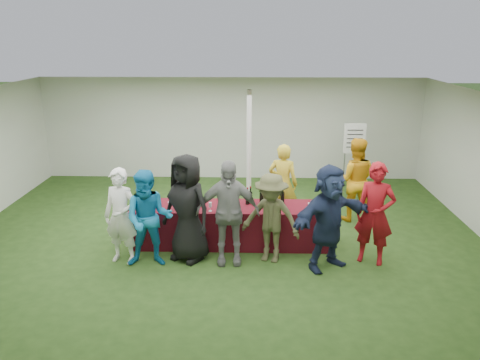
{
  "coord_description": "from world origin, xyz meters",
  "views": [
    {
      "loc": [
        0.58,
        -8.25,
        3.77
      ],
      "look_at": [
        0.35,
        -0.22,
        1.25
      ],
      "focal_mm": 35.0,
      "sensor_mm": 36.0,
      "label": 1
    }
  ],
  "objects_px": {
    "dump_bucket": "(317,206)",
    "customer_5": "(329,218)",
    "customer_6": "(375,214)",
    "staff_pourer": "(283,184)",
    "customer_0": "(121,216)",
    "serving_table": "(229,225)",
    "customer_1": "(149,219)",
    "customer_3": "(228,213)",
    "staff_back": "(354,180)",
    "customer_2": "(187,208)",
    "wine_list_sign": "(354,144)",
    "customer_4": "(271,218)"
  },
  "relations": [
    {
      "from": "dump_bucket",
      "to": "customer_5",
      "type": "relative_size",
      "value": 0.14
    },
    {
      "from": "customer_6",
      "to": "staff_pourer",
      "type": "bearing_deg",
      "value": 151.64
    },
    {
      "from": "customer_6",
      "to": "customer_0",
      "type": "bearing_deg",
      "value": -156.33
    },
    {
      "from": "serving_table",
      "to": "customer_1",
      "type": "bearing_deg",
      "value": -145.72
    },
    {
      "from": "customer_3",
      "to": "customer_6",
      "type": "xyz_separation_m",
      "value": [
        2.47,
        0.08,
        -0.03
      ]
    },
    {
      "from": "staff_back",
      "to": "serving_table",
      "type": "bearing_deg",
      "value": 32.64
    },
    {
      "from": "customer_5",
      "to": "customer_1",
      "type": "bearing_deg",
      "value": 146.5
    },
    {
      "from": "customer_0",
      "to": "customer_5",
      "type": "bearing_deg",
      "value": 13.59
    },
    {
      "from": "dump_bucket",
      "to": "staff_pourer",
      "type": "xyz_separation_m",
      "value": [
        -0.53,
        1.31,
        -0.0
      ]
    },
    {
      "from": "staff_back",
      "to": "customer_2",
      "type": "bearing_deg",
      "value": 36.57
    },
    {
      "from": "customer_1",
      "to": "wine_list_sign",
      "type": "bearing_deg",
      "value": 36.75
    },
    {
      "from": "customer_5",
      "to": "customer_6",
      "type": "relative_size",
      "value": 1.01
    },
    {
      "from": "dump_bucket",
      "to": "customer_1",
      "type": "xyz_separation_m",
      "value": [
        -2.87,
        -0.66,
        -0.0
      ]
    },
    {
      "from": "staff_back",
      "to": "customer_4",
      "type": "height_order",
      "value": "staff_back"
    },
    {
      "from": "wine_list_sign",
      "to": "serving_table",
      "type": "bearing_deg",
      "value": -136.48
    },
    {
      "from": "dump_bucket",
      "to": "customer_2",
      "type": "distance_m",
      "value": 2.3
    },
    {
      "from": "customer_1",
      "to": "customer_6",
      "type": "xyz_separation_m",
      "value": [
        3.77,
        0.21,
        0.05
      ]
    },
    {
      "from": "wine_list_sign",
      "to": "staff_back",
      "type": "bearing_deg",
      "value": -100.3
    },
    {
      "from": "customer_4",
      "to": "customer_6",
      "type": "height_order",
      "value": "customer_6"
    },
    {
      "from": "customer_2",
      "to": "customer_4",
      "type": "height_order",
      "value": "customer_2"
    },
    {
      "from": "staff_pourer",
      "to": "wine_list_sign",
      "type": "bearing_deg",
      "value": -121.63
    },
    {
      "from": "wine_list_sign",
      "to": "customer_4",
      "type": "bearing_deg",
      "value": -121.66
    },
    {
      "from": "dump_bucket",
      "to": "customer_4",
      "type": "distance_m",
      "value": 0.95
    },
    {
      "from": "customer_2",
      "to": "customer_4",
      "type": "xyz_separation_m",
      "value": [
        1.42,
        -0.04,
        -0.16
      ]
    },
    {
      "from": "wine_list_sign",
      "to": "customer_1",
      "type": "bearing_deg",
      "value": -139.15
    },
    {
      "from": "dump_bucket",
      "to": "customer_4",
      "type": "xyz_separation_m",
      "value": [
        -0.84,
        -0.44,
        -0.06
      ]
    },
    {
      "from": "serving_table",
      "to": "customer_1",
      "type": "distance_m",
      "value": 1.62
    },
    {
      "from": "dump_bucket",
      "to": "customer_6",
      "type": "xyz_separation_m",
      "value": [
        0.9,
        -0.44,
        0.04
      ]
    },
    {
      "from": "serving_table",
      "to": "staff_back",
      "type": "xyz_separation_m",
      "value": [
        2.53,
        1.27,
        0.5
      ]
    },
    {
      "from": "customer_1",
      "to": "customer_2",
      "type": "bearing_deg",
      "value": 18.39
    },
    {
      "from": "customer_4",
      "to": "customer_3",
      "type": "bearing_deg",
      "value": -154.75
    },
    {
      "from": "customer_0",
      "to": "customer_6",
      "type": "xyz_separation_m",
      "value": [
        4.27,
        0.1,
        0.05
      ]
    },
    {
      "from": "customer_4",
      "to": "serving_table",
      "type": "bearing_deg",
      "value": 157.42
    },
    {
      "from": "serving_table",
      "to": "customer_4",
      "type": "bearing_deg",
      "value": -41.73
    },
    {
      "from": "serving_table",
      "to": "customer_0",
      "type": "relative_size",
      "value": 2.16
    },
    {
      "from": "dump_bucket",
      "to": "customer_3",
      "type": "distance_m",
      "value": 1.65
    },
    {
      "from": "customer_0",
      "to": "wine_list_sign",
      "type": "bearing_deg",
      "value": 52.21
    },
    {
      "from": "serving_table",
      "to": "wine_list_sign",
      "type": "distance_m",
      "value": 3.95
    },
    {
      "from": "customer_4",
      "to": "customer_6",
      "type": "relative_size",
      "value": 0.89
    },
    {
      "from": "customer_4",
      "to": "customer_6",
      "type": "bearing_deg",
      "value": 19.13
    },
    {
      "from": "customer_0",
      "to": "customer_1",
      "type": "bearing_deg",
      "value": 3.12
    },
    {
      "from": "wine_list_sign",
      "to": "customer_2",
      "type": "xyz_separation_m",
      "value": [
        -3.46,
        -3.27,
        -0.38
      ]
    },
    {
      "from": "staff_back",
      "to": "customer_0",
      "type": "relative_size",
      "value": 1.06
    },
    {
      "from": "customer_1",
      "to": "customer_5",
      "type": "xyz_separation_m",
      "value": [
        2.96,
        -0.0,
        0.06
      ]
    },
    {
      "from": "staff_pourer",
      "to": "customer_3",
      "type": "distance_m",
      "value": 2.1
    },
    {
      "from": "customer_0",
      "to": "customer_3",
      "type": "bearing_deg",
      "value": 16.33
    },
    {
      "from": "serving_table",
      "to": "customer_6",
      "type": "distance_m",
      "value": 2.62
    },
    {
      "from": "staff_back",
      "to": "customer_1",
      "type": "distance_m",
      "value": 4.38
    },
    {
      "from": "customer_1",
      "to": "customer_3",
      "type": "xyz_separation_m",
      "value": [
        1.3,
        0.14,
        0.07
      ]
    },
    {
      "from": "customer_0",
      "to": "customer_5",
      "type": "xyz_separation_m",
      "value": [
        3.46,
        -0.11,
        0.06
      ]
    }
  ]
}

